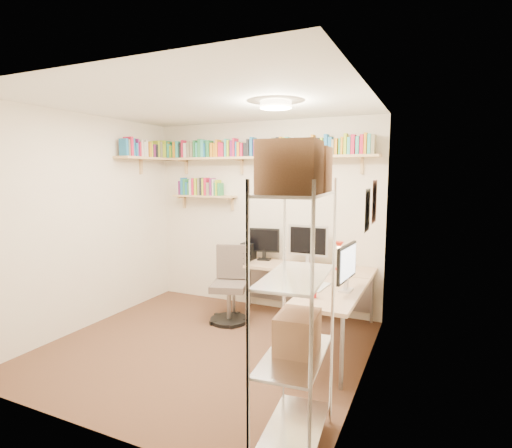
# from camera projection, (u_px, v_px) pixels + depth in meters

# --- Properties ---
(ground) EXTENTS (3.20, 3.20, 0.00)m
(ground) POSITION_uv_depth(u_px,v_px,m) (205.00, 347.00, 4.19)
(ground) COLOR #492C1F
(ground) RESTS_ON ground
(room_shell) EXTENTS (3.24, 3.04, 2.52)m
(room_shell) POSITION_uv_depth(u_px,v_px,m) (203.00, 200.00, 3.99)
(room_shell) COLOR beige
(room_shell) RESTS_ON ground
(wall_shelves) EXTENTS (3.12, 1.09, 0.80)m
(wall_shelves) POSITION_uv_depth(u_px,v_px,m) (228.00, 157.00, 5.28)
(wall_shelves) COLOR tan
(wall_shelves) RESTS_ON ground
(corner_desk) EXTENTS (1.81, 1.77, 1.18)m
(corner_desk) POSITION_uv_depth(u_px,v_px,m) (299.00, 271.00, 4.71)
(corner_desk) COLOR #CFAB86
(corner_desk) RESTS_ON ground
(office_chair) EXTENTS (0.52, 0.52, 0.93)m
(office_chair) POSITION_uv_depth(u_px,v_px,m) (230.00, 290.00, 4.92)
(office_chair) COLOR black
(office_chair) RESTS_ON ground
(wire_rack) EXTENTS (0.44, 0.80, 2.00)m
(wire_rack) POSITION_uv_depth(u_px,v_px,m) (296.00, 242.00, 2.47)
(wire_rack) COLOR silver
(wire_rack) RESTS_ON ground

